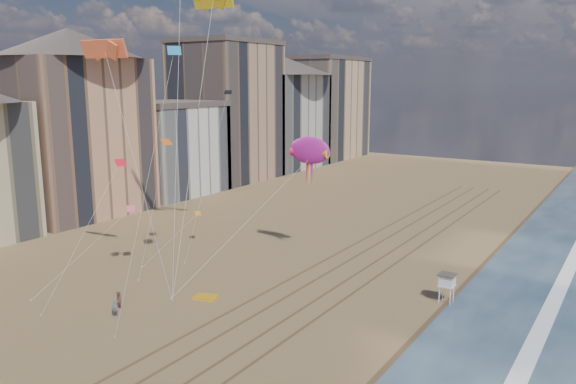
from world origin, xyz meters
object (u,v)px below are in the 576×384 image
object	(u,v)px
lifeguard_stand	(447,281)
kite_flyer_a	(115,309)
grounded_kite	(206,297)
show_kite	(309,151)
kite_flyer_b	(119,300)

from	to	relation	value
lifeguard_stand	kite_flyer_a	size ratio (longest dim) A/B	1.77
grounded_kite	lifeguard_stand	bearing A→B (deg)	13.56
lifeguard_stand	show_kite	size ratio (longest dim) A/B	0.13
lifeguard_stand	kite_flyer_a	bearing A→B (deg)	-140.77
lifeguard_stand	show_kite	xyz separation A→B (m)	(-17.89, 4.66, 10.60)
kite_flyer_a	kite_flyer_b	size ratio (longest dim) A/B	0.95
kite_flyer_b	grounded_kite	bearing A→B (deg)	71.36
kite_flyer_a	kite_flyer_b	distance (m)	1.78
kite_flyer_b	lifeguard_stand	bearing A→B (deg)	55.44
show_kite	kite_flyer_a	distance (m)	27.35
show_kite	grounded_kite	bearing A→B (deg)	-96.59
grounded_kite	show_kite	world-z (taller)	show_kite
show_kite	kite_flyer_a	world-z (taller)	show_kite
grounded_kite	kite_flyer_a	distance (m)	8.60
show_kite	kite_flyer_b	bearing A→B (deg)	-106.87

